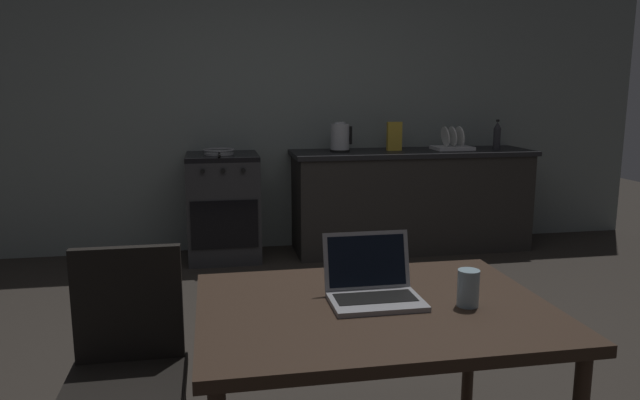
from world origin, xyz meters
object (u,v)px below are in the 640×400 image
(laptop, at_px, (373,287))
(drinking_glass, at_px, (468,288))
(stove_oven, at_px, (223,207))
(frying_pan, at_px, (219,152))
(dish_rack, at_px, (452,144))
(dining_table, at_px, (374,323))
(electric_kettle, at_px, (340,138))
(cereal_box, at_px, (394,136))
(bottle, at_px, (497,135))
(chair, at_px, (127,361))

(laptop, height_order, drinking_glass, laptop)
(stove_oven, xyz_separation_m, laptop, (0.46, -3.13, 0.30))
(drinking_glass, bearing_deg, frying_pan, 103.71)
(frying_pan, bearing_deg, laptop, -81.20)
(stove_oven, bearing_deg, dish_rack, 0.07)
(dining_table, bearing_deg, dish_rack, 63.14)
(electric_kettle, xyz_separation_m, cereal_box, (0.50, 0.02, 0.00))
(dining_table, xyz_separation_m, bottle, (2.01, 3.13, 0.39))
(stove_oven, distance_m, dish_rack, 2.12)
(frying_pan, height_order, drinking_glass, frying_pan)
(laptop, distance_m, frying_pan, 3.14)
(dining_table, height_order, electric_kettle, electric_kettle)
(dining_table, height_order, cereal_box, cereal_box)
(dining_table, xyz_separation_m, drinking_glass, (0.31, -0.07, 0.13))
(dining_table, distance_m, bottle, 3.74)
(electric_kettle, relative_size, drinking_glass, 2.01)
(chair, xyz_separation_m, cereal_box, (1.92, 3.09, 0.51))
(cereal_box, bearing_deg, frying_pan, -178.21)
(laptop, xyz_separation_m, dish_rack, (1.60, 3.13, 0.19))
(bottle, relative_size, cereal_box, 1.06)
(drinking_glass, bearing_deg, cereal_box, 76.98)
(dining_table, relative_size, chair, 1.35)
(dish_rack, bearing_deg, laptop, -117.09)
(laptop, relative_size, drinking_glass, 2.50)
(dining_table, relative_size, drinking_glass, 9.49)
(frying_pan, xyz_separation_m, drinking_glass, (0.79, -3.22, -0.15))
(laptop, relative_size, cereal_box, 1.26)
(chair, bearing_deg, dish_rack, 69.59)
(electric_kettle, height_order, drinking_glass, electric_kettle)
(stove_oven, bearing_deg, frying_pan, -133.79)
(laptop, bearing_deg, electric_kettle, 69.62)
(laptop, bearing_deg, chair, 165.57)
(laptop, height_order, bottle, bottle)
(cereal_box, bearing_deg, drinking_glass, -103.02)
(chair, height_order, electric_kettle, electric_kettle)
(laptop, distance_m, drinking_glass, 0.33)
(bottle, bearing_deg, laptop, -123.07)
(laptop, xyz_separation_m, cereal_box, (1.06, 3.15, 0.27))
(electric_kettle, bearing_deg, drinking_glass, -94.55)
(stove_oven, relative_size, cereal_box, 3.57)
(chair, height_order, cereal_box, cereal_box)
(chair, relative_size, cereal_box, 3.56)
(dish_rack, bearing_deg, bottle, -7.05)
(dining_table, bearing_deg, cereal_box, 71.52)
(electric_kettle, xyz_separation_m, dish_rack, (1.04, 0.00, -0.08))
(bottle, bearing_deg, dining_table, -122.78)
(electric_kettle, distance_m, drinking_glass, 3.27)
(chair, bearing_deg, dining_table, 10.91)
(laptop, xyz_separation_m, electric_kettle, (0.56, 3.13, 0.27))
(dining_table, bearing_deg, stove_oven, 98.03)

